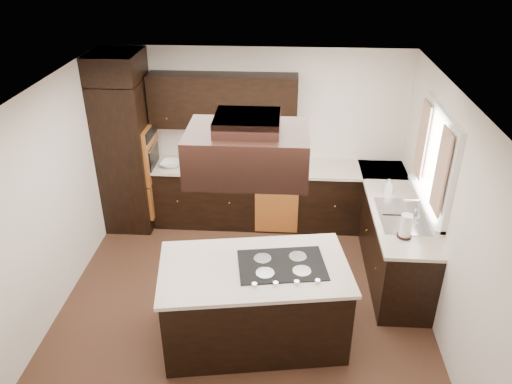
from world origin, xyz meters
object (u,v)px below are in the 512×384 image
oven_column (127,156)px  spice_rack (220,159)px  island (254,304)px  range_hood (247,153)px

oven_column → spice_rack: oven_column is taller
island → spice_rack: size_ratio=5.57×
range_hood → spice_rack: (-0.57, 2.24, -1.10)m
oven_column → island: 3.02m
range_hood → spice_rack: 2.56m
oven_column → island: bearing=-49.2°
range_hood → spice_rack: size_ratio=3.22×
spice_rack → range_hood: bearing=-64.7°
island → range_hood: bearing=-173.1°
oven_column → range_hood: range_hood is taller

